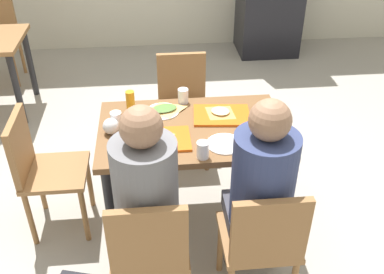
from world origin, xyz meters
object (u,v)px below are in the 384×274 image
object	(u,v)px
person_in_brown_jacket	(260,186)
plastic_cup_b	(203,150)
pizza_slice_c	(164,109)
plastic_cup_a	(183,96)
condiment_bottle	(131,103)
chair_far_side	(183,100)
chair_left_end	(40,166)
plastic_cup_c	(116,119)
main_table	(192,141)
chair_near_right	(262,240)
person_in_red	(146,193)
paper_plate_center	(163,111)
foil_bundle	(111,126)
pizza_slice_a	(157,137)
pizza_slice_b	(220,112)
chair_near_left	(149,249)
soda_can	(270,113)
tray_red_far	(222,115)
tray_red_near	(160,140)
paper_plate_near_edge	(225,144)

from	to	relation	value
person_in_brown_jacket	plastic_cup_b	bearing A→B (deg)	131.12
pizza_slice_c	plastic_cup_a	distance (m)	0.17
person_in_brown_jacket	condiment_bottle	distance (m)	1.06
chair_far_side	person_in_brown_jacket	xyz separation A→B (m)	(0.29, -1.37, 0.25)
chair_left_end	plastic_cup_c	size ratio (longest dim) A/B	8.61
main_table	chair_near_right	distance (m)	0.82
plastic_cup_c	person_in_red	bearing A→B (deg)	-75.50
paper_plate_center	foil_bundle	world-z (taller)	foil_bundle
main_table	plastic_cup_c	bearing A→B (deg)	173.11
person_in_brown_jacket	plastic_cup_b	world-z (taller)	person_in_brown_jacket
chair_near_right	pizza_slice_a	xyz separation A→B (m)	(-0.51, 0.63, 0.25)
main_table	pizza_slice_b	size ratio (longest dim) A/B	4.91
chair_near_left	pizza_slice_c	world-z (taller)	chair_near_left
chair_far_side	soda_can	world-z (taller)	chair_far_side
person_in_red	plastic_cup_a	world-z (taller)	person_in_red
main_table	person_in_red	size ratio (longest dim) A/B	0.91
tray_red_far	pizza_slice_b	bearing A→B (deg)	111.60
person_in_brown_jacket	pizza_slice_b	size ratio (longest dim) A/B	5.38
person_in_red	tray_red_near	world-z (taller)	person_in_red
chair_far_side	foil_bundle	xyz separation A→B (m)	(-0.49, -0.78, 0.28)
chair_far_side	chair_left_end	world-z (taller)	same
tray_red_far	chair_near_left	bearing A→B (deg)	-119.57
person_in_brown_jacket	condiment_bottle	xyz separation A→B (m)	(-0.67, 0.82, 0.06)
paper_plate_center	paper_plate_near_edge	size ratio (longest dim) A/B	1.00
plastic_cup_c	chair_near_right	bearing A→B (deg)	-47.15
main_table	chair_near_left	world-z (taller)	chair_near_left
foil_bundle	plastic_cup_c	bearing A→B (deg)	68.79
pizza_slice_a	chair_far_side	bearing A→B (deg)	76.03
condiment_bottle	chair_left_end	bearing A→B (deg)	-160.68
main_table	soda_can	distance (m)	0.52
chair_far_side	tray_red_near	bearing A→B (deg)	-102.88
main_table	tray_red_far	xyz separation A→B (m)	(0.20, 0.11, 0.11)
person_in_brown_jacket	tray_red_far	xyz separation A→B (m)	(-0.09, 0.73, -0.01)
foil_bundle	chair_far_side	bearing A→B (deg)	57.55
soda_can	foil_bundle	distance (m)	0.99
tray_red_far	pizza_slice_b	distance (m)	0.02
tray_red_far	pizza_slice_a	distance (m)	0.49
main_table	person_in_brown_jacket	world-z (taller)	person_in_brown_jacket
main_table	plastic_cup_b	xyz separation A→B (m)	(0.03, -0.32, 0.15)
chair_near_right	tray_red_near	bearing A→B (deg)	128.22
person_in_red	chair_near_right	bearing A→B (deg)	-13.58
main_table	chair_near_left	distance (m)	0.82
tray_red_near	plastic_cup_c	distance (m)	0.32
paper_plate_center	plastic_cup_a	size ratio (longest dim) A/B	2.20
chair_near_right	chair_left_end	bearing A→B (deg)	148.87
chair_far_side	plastic_cup_b	distance (m)	1.11
plastic_cup_b	soda_can	world-z (taller)	soda_can
pizza_slice_b	plastic_cup_b	bearing A→B (deg)	-110.63
plastic_cup_a	chair_near_left	bearing A→B (deg)	-103.65
plastic_cup_c	soda_can	xyz separation A→B (m)	(0.96, -0.04, 0.01)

